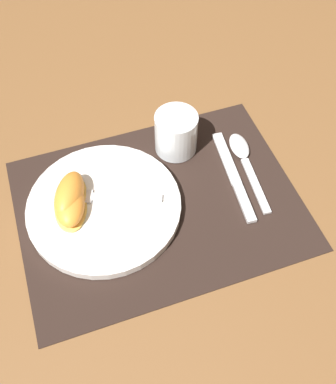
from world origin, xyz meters
name	(u,v)px	position (x,y,z in m)	size (l,w,h in m)	color
ground_plane	(159,205)	(0.00, 0.00, 0.00)	(3.00, 3.00, 0.00)	brown
placemat	(159,204)	(0.00, 0.00, 0.00)	(0.48, 0.36, 0.00)	black
plate	(104,207)	(-0.09, 0.02, 0.01)	(0.26, 0.26, 0.02)	white
juice_glass	(176,135)	(0.07, 0.11, 0.04)	(0.08, 0.08, 0.08)	silver
knife	(234,177)	(0.15, 0.01, 0.01)	(0.04, 0.20, 0.01)	silver
spoon	(243,156)	(0.18, 0.05, 0.01)	(0.04, 0.18, 0.01)	silver
fork	(97,197)	(-0.10, 0.04, 0.02)	(0.19, 0.09, 0.00)	silver
citrus_wedge_0	(70,195)	(-0.14, 0.04, 0.04)	(0.09, 0.11, 0.04)	#F7C656
citrus_wedge_1	(70,204)	(-0.15, 0.03, 0.03)	(0.07, 0.10, 0.03)	#F7C656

